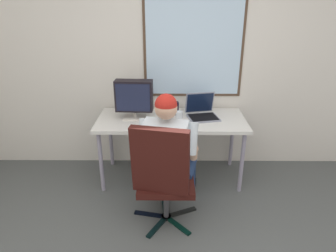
{
  "coord_description": "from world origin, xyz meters",
  "views": [
    {
      "loc": [
        -0.14,
        -1.42,
        1.94
      ],
      "look_at": [
        -0.16,
        1.29,
        0.8
      ],
      "focal_mm": 32.68,
      "sensor_mm": 36.0,
      "label": 1
    }
  ],
  "objects_px": {
    "desk": "(171,124)",
    "office_chair": "(163,174)",
    "crt_monitor": "(134,97)",
    "desk_speaker": "(175,108)",
    "laptop": "(202,111)",
    "person_seated": "(169,152)",
    "wine_glass": "(179,116)"
  },
  "relations": [
    {
      "from": "person_seated",
      "to": "crt_monitor",
      "type": "distance_m",
      "value": 0.78
    },
    {
      "from": "desk",
      "to": "wine_glass",
      "type": "height_order",
      "value": "wine_glass"
    },
    {
      "from": "office_chair",
      "to": "desk_speaker",
      "type": "height_order",
      "value": "office_chair"
    },
    {
      "from": "desk_speaker",
      "to": "person_seated",
      "type": "bearing_deg",
      "value": -95.37
    },
    {
      "from": "office_chair",
      "to": "desk_speaker",
      "type": "bearing_deg",
      "value": 83.23
    },
    {
      "from": "crt_monitor",
      "to": "office_chair",
      "type": "bearing_deg",
      "value": -69.34
    },
    {
      "from": "person_seated",
      "to": "office_chair",
      "type": "bearing_deg",
      "value": -100.62
    },
    {
      "from": "crt_monitor",
      "to": "wine_glass",
      "type": "distance_m",
      "value": 0.52
    },
    {
      "from": "person_seated",
      "to": "wine_glass",
      "type": "distance_m",
      "value": 0.49
    },
    {
      "from": "crt_monitor",
      "to": "person_seated",
      "type": "bearing_deg",
      "value": -58.1
    },
    {
      "from": "desk",
      "to": "laptop",
      "type": "relative_size",
      "value": 4.26
    },
    {
      "from": "laptop",
      "to": "wine_glass",
      "type": "bearing_deg",
      "value": -139.85
    },
    {
      "from": "desk",
      "to": "office_chair",
      "type": "height_order",
      "value": "office_chair"
    },
    {
      "from": "office_chair",
      "to": "crt_monitor",
      "type": "xyz_separation_m",
      "value": [
        -0.32,
        0.86,
        0.41
      ]
    },
    {
      "from": "wine_glass",
      "to": "desk_speaker",
      "type": "height_order",
      "value": "desk_speaker"
    },
    {
      "from": "person_seated",
      "to": "desk_speaker",
      "type": "bearing_deg",
      "value": 84.63
    },
    {
      "from": "office_chair",
      "to": "desk",
      "type": "bearing_deg",
      "value": 85.07
    },
    {
      "from": "office_chair",
      "to": "laptop",
      "type": "bearing_deg",
      "value": 66.23
    },
    {
      "from": "crt_monitor",
      "to": "desk_speaker",
      "type": "height_order",
      "value": "crt_monitor"
    },
    {
      "from": "office_chair",
      "to": "desk_speaker",
      "type": "xyz_separation_m",
      "value": [
        0.12,
        0.98,
        0.24
      ]
    },
    {
      "from": "office_chair",
      "to": "desk_speaker",
      "type": "distance_m",
      "value": 1.01
    },
    {
      "from": "wine_glass",
      "to": "desk_speaker",
      "type": "xyz_separation_m",
      "value": [
        -0.04,
        0.27,
        -0.01
      ]
    },
    {
      "from": "desk",
      "to": "desk_speaker",
      "type": "distance_m",
      "value": 0.19
    },
    {
      "from": "wine_glass",
      "to": "desk_speaker",
      "type": "relative_size",
      "value": 0.92
    },
    {
      "from": "crt_monitor",
      "to": "laptop",
      "type": "xyz_separation_m",
      "value": [
        0.73,
        0.06,
        -0.18
      ]
    },
    {
      "from": "laptop",
      "to": "wine_glass",
      "type": "xyz_separation_m",
      "value": [
        -0.25,
        -0.21,
        0.02
      ]
    },
    {
      "from": "desk",
      "to": "laptop",
      "type": "height_order",
      "value": "laptop"
    },
    {
      "from": "desk",
      "to": "desk_speaker",
      "type": "height_order",
      "value": "desk_speaker"
    },
    {
      "from": "person_seated",
      "to": "wine_glass",
      "type": "relative_size",
      "value": 9.21
    },
    {
      "from": "desk",
      "to": "wine_glass",
      "type": "relative_size",
      "value": 12.07
    },
    {
      "from": "desk",
      "to": "wine_glass",
      "type": "distance_m",
      "value": 0.22
    },
    {
      "from": "desk",
      "to": "crt_monitor",
      "type": "height_order",
      "value": "crt_monitor"
    }
  ]
}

